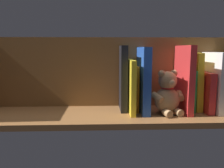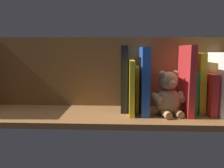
% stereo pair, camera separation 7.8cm
% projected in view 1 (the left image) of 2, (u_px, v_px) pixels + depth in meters
% --- Properties ---
extents(ground_plane, '(1.11, 0.29, 0.02)m').
position_uv_depth(ground_plane, '(112.00, 115.00, 0.93)').
color(ground_plane, brown).
extents(shelf_back_panel, '(1.11, 0.02, 0.31)m').
position_uv_depth(shelf_back_panel, '(111.00, 72.00, 1.02)').
color(shelf_back_panel, brown).
rests_on(shelf_back_panel, ground_plane).
extents(dictionary_thick_white, '(0.06, 0.18, 0.24)m').
position_uv_depth(dictionary_thick_white, '(216.00, 82.00, 0.94)').
color(dictionary_thick_white, white).
rests_on(dictionary_thick_white, ground_plane).
extents(book_1, '(0.03, 0.17, 0.16)m').
position_uv_depth(book_1, '(204.00, 91.00, 0.96)').
color(book_1, red).
rests_on(book_1, ground_plane).
extents(book_2, '(0.03, 0.12, 0.24)m').
position_uv_depth(book_2, '(195.00, 81.00, 0.97)').
color(book_2, yellow).
rests_on(book_2, ground_plane).
extents(book_3, '(0.02, 0.13, 0.17)m').
position_uv_depth(book_3, '(188.00, 90.00, 0.97)').
color(book_3, green).
rests_on(book_3, ground_plane).
extents(book_4, '(0.02, 0.19, 0.27)m').
position_uv_depth(book_4, '(184.00, 79.00, 0.93)').
color(book_4, red).
rests_on(book_4, ground_plane).
extents(teddy_bear, '(0.14, 0.13, 0.17)m').
position_uv_depth(teddy_bear, '(168.00, 95.00, 0.90)').
color(teddy_bear, tan).
rests_on(teddy_bear, ground_plane).
extents(book_5, '(0.03, 0.18, 0.26)m').
position_uv_depth(book_5, '(143.00, 80.00, 0.93)').
color(book_5, blue).
rests_on(book_5, ground_plane).
extents(book_6, '(0.01, 0.13, 0.19)m').
position_uv_depth(book_6, '(135.00, 88.00, 0.96)').
color(book_6, orange).
rests_on(book_6, ground_plane).
extents(book_7, '(0.02, 0.18, 0.21)m').
position_uv_depth(book_7, '(131.00, 86.00, 0.93)').
color(book_7, yellow).
rests_on(book_7, ground_plane).
extents(book_8, '(0.03, 0.12, 0.27)m').
position_uv_depth(book_8, '(123.00, 78.00, 0.95)').
color(book_8, black).
rests_on(book_8, ground_plane).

